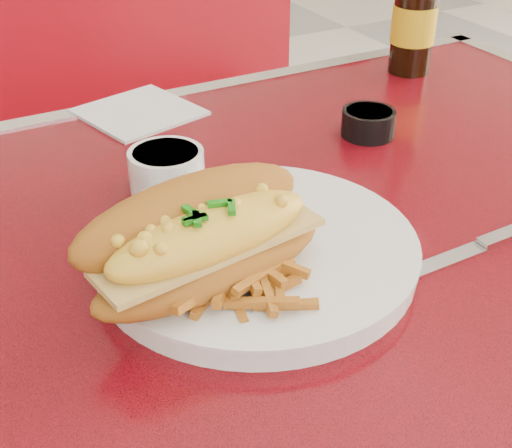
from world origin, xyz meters
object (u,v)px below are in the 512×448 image
beer_bottle (416,8)px  fork (255,276)px  diner_table (268,374)px  gravy_ramekin (167,169)px  knife (472,249)px  sauce_cup_right (368,122)px  dinner_plate (256,250)px  booth_bench_far (82,250)px  mac_hoagie (203,238)px

beer_bottle → fork: bearing=-141.3°
diner_table → gravy_ramekin: gravy_ramekin is taller
diner_table → knife: bearing=-30.3°
sauce_cup_right → knife: sauce_cup_right is taller
diner_table → knife: size_ratio=5.49×
beer_bottle → dinner_plate: bearing=-143.3°
diner_table → beer_bottle: (0.42, 0.32, 0.26)m
fork → gravy_ramekin: gravy_ramekin is taller
booth_bench_far → gravy_ramekin: 0.83m
sauce_cup_right → mac_hoagie: bearing=-147.5°
diner_table → dinner_plate: size_ratio=3.76×
booth_bench_far → gravy_ramekin: (-0.04, -0.66, 0.51)m
gravy_ramekin → sauce_cup_right: bearing=1.8°
dinner_plate → gravy_ramekin: size_ratio=3.96×
gravy_ramekin → beer_bottle: bearing=19.7°
diner_table → beer_bottle: beer_bottle is taller
fork → knife: (0.21, -0.04, -0.02)m
mac_hoagie → fork: bearing=-32.9°
beer_bottle → knife: (-0.26, -0.41, -0.09)m
dinner_plate → knife: bearing=-24.2°
booth_bench_far → knife: size_ratio=5.35×
sauce_cup_right → knife: bearing=-104.6°
dinner_plate → mac_hoagie: size_ratio=1.44×
booth_bench_far → fork: size_ratio=7.72×
gravy_ramekin → beer_bottle: beer_bottle is taller
mac_hoagie → gravy_ramekin: mac_hoagie is taller
knife → diner_table: bearing=148.0°
dinner_plate → knife: dinner_plate is taller
booth_bench_far → beer_bottle: bearing=-49.6°
dinner_plate → gravy_ramekin: (-0.02, 0.16, 0.01)m
booth_bench_far → diner_table: bearing=-90.0°
booth_bench_far → sauce_cup_right: 0.85m
sauce_cup_right → fork: bearing=-141.8°
sauce_cup_right → knife: 0.27m
beer_bottle → knife: size_ratio=1.13×
diner_table → booth_bench_far: size_ratio=1.03×
diner_table → sauce_cup_right: (0.23, 0.16, 0.18)m
fork → beer_bottle: beer_bottle is taller
beer_bottle → diner_table: bearing=-143.0°
dinner_plate → knife: size_ratio=1.46×
fork → beer_bottle: 0.60m
sauce_cup_right → beer_bottle: size_ratio=0.28×
dinner_plate → sauce_cup_right: size_ratio=4.62×
gravy_ramekin → knife: bearing=-50.6°
dinner_plate → gravy_ramekin: bearing=96.4°
fork → beer_bottle: bearing=-53.8°
dinner_plate → fork: 0.05m
gravy_ramekin → knife: (0.20, -0.25, -0.02)m
diner_table → fork: fork is taller
booth_bench_far → sauce_cup_right: (0.23, -0.65, 0.50)m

